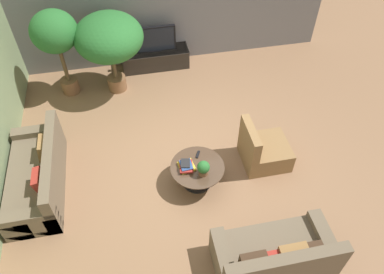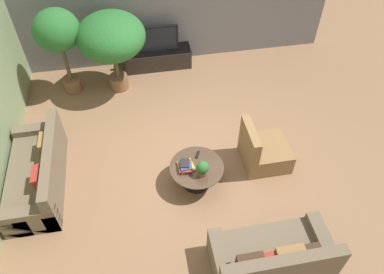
{
  "view_description": "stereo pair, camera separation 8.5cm",
  "coord_description": "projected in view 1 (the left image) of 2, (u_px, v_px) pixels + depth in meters",
  "views": [
    {
      "loc": [
        -0.9,
        -4.31,
        5.28
      ],
      "look_at": [
        -0.02,
        0.04,
        0.55
      ],
      "focal_mm": 35.0,
      "sensor_mm": 36.0,
      "label": 1
    },
    {
      "loc": [
        -0.82,
        -4.33,
        5.28
      ],
      "look_at": [
        -0.02,
        0.04,
        0.55
      ],
      "focal_mm": 35.0,
      "sensor_mm": 36.0,
      "label": 2
    }
  ],
  "objects": [
    {
      "name": "remote_black",
      "position": [
        198.0,
        154.0,
        6.37
      ],
      "size": [
        0.11,
        0.16,
        0.02
      ],
      "primitive_type": "cube",
      "rotation": [
        0.0,
        0.0,
        -0.45
      ],
      "color": "black",
      "rests_on": "coffee_table"
    },
    {
      "name": "potted_palm_tall",
      "position": [
        55.0,
        35.0,
        7.17
      ],
      "size": [
        0.9,
        0.9,
        1.88
      ],
      "color": "brown",
      "rests_on": "ground"
    },
    {
      "name": "ground_plane",
      "position": [
        194.0,
        159.0,
        6.87
      ],
      "size": [
        24.0,
        24.0,
        0.0
      ],
      "primitive_type": "plane",
      "color": "#8C6647"
    },
    {
      "name": "potted_plant_tabletop",
      "position": [
        203.0,
        168.0,
        5.99
      ],
      "size": [
        0.21,
        0.21,
        0.28
      ],
      "color": "brown",
      "rests_on": "coffee_table"
    },
    {
      "name": "armchair_wicker",
      "position": [
        263.0,
        150.0,
        6.64
      ],
      "size": [
        0.8,
        0.76,
        0.86
      ],
      "rotation": [
        0.0,
        0.0,
        1.57
      ],
      "color": "olive",
      "rests_on": "ground"
    },
    {
      "name": "television",
      "position": [
        154.0,
        39.0,
        8.26
      ],
      "size": [
        0.97,
        0.13,
        0.6
      ],
      "color": "black",
      "rests_on": "media_console"
    },
    {
      "name": "coffee_table",
      "position": [
        197.0,
        172.0,
        6.29
      ],
      "size": [
        0.91,
        0.91,
        0.42
      ],
      "color": "black",
      "rests_on": "ground"
    },
    {
      "name": "couch_near_entry",
      "position": [
        275.0,
        256.0,
        5.26
      ],
      "size": [
        1.68,
        0.84,
        0.84
      ],
      "rotation": [
        0.0,
        0.0,
        3.14
      ],
      "color": "brown",
      "rests_on": "ground"
    },
    {
      "name": "media_console",
      "position": [
        155.0,
        58.0,
        8.63
      ],
      "size": [
        1.54,
        0.5,
        0.44
      ],
      "color": "#2D2823",
      "rests_on": "ground"
    },
    {
      "name": "potted_palm_corner",
      "position": [
        109.0,
        38.0,
        7.33
      ],
      "size": [
        1.37,
        1.37,
        1.74
      ],
      "color": "brown",
      "rests_on": "ground"
    },
    {
      "name": "book_stack",
      "position": [
        186.0,
        166.0,
        6.15
      ],
      "size": [
        0.29,
        0.32,
        0.11
      ],
      "color": "gold",
      "rests_on": "coffee_table"
    },
    {
      "name": "couch_by_wall",
      "position": [
        38.0,
        176.0,
        6.23
      ],
      "size": [
        0.84,
        1.97,
        0.84
      ],
      "rotation": [
        0.0,
        0.0,
        -1.57
      ],
      "color": "brown",
      "rests_on": "ground"
    }
  ]
}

